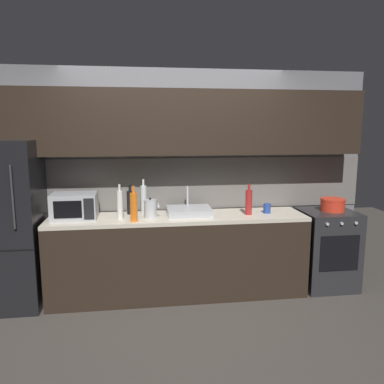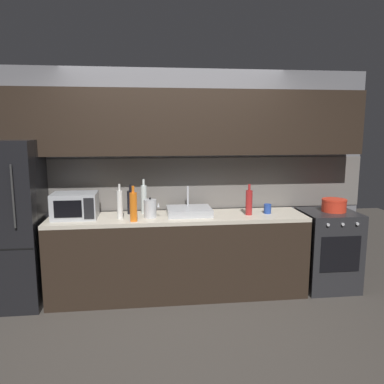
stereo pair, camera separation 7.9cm
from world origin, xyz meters
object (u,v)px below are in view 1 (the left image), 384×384
object	(u,v)px
oven_range	(326,249)
wine_bottle_red	(249,202)
refrigerator	(7,225)
wine_bottle_dark	(130,202)
mug_blue	(267,208)
wine_bottle_orange	(134,207)
cooking_pot	(333,205)
kettle	(150,209)
microwave	(75,206)
wine_bottle_clear	(144,199)
wine_bottle_white	(120,204)

from	to	relation	value
oven_range	wine_bottle_red	world-z (taller)	wine_bottle_red
refrigerator	wine_bottle_dark	distance (m)	1.27
mug_blue	wine_bottle_orange	bearing A→B (deg)	-172.62
wine_bottle_red	wine_bottle_orange	bearing A→B (deg)	-173.16
cooking_pot	kettle	bearing A→B (deg)	-178.67
wine_bottle_red	mug_blue	xyz separation A→B (m)	(0.23, 0.04, -0.09)
refrigerator	microwave	size ratio (longest dim) A/B	3.75
wine_bottle_clear	wine_bottle_white	xyz separation A→B (m)	(-0.25, -0.22, -0.01)
kettle	wine_bottle_dark	size ratio (longest dim) A/B	0.67
kettle	wine_bottle_dark	distance (m)	0.30
cooking_pot	microwave	bearing A→B (deg)	179.63
oven_range	wine_bottle_clear	distance (m)	2.19
oven_range	wine_bottle_dark	size ratio (longest dim) A/B	2.76
refrigerator	cooking_pot	xyz separation A→B (m)	(3.55, 0.00, 0.11)
oven_range	microwave	bearing A→B (deg)	179.60
wine_bottle_white	wine_bottle_red	bearing A→B (deg)	0.86
microwave	cooking_pot	world-z (taller)	microwave
wine_bottle_orange	wine_bottle_clear	world-z (taller)	wine_bottle_clear
wine_bottle_clear	cooking_pot	world-z (taller)	wine_bottle_clear
wine_bottle_dark	kettle	bearing A→B (deg)	-44.44
microwave	wine_bottle_orange	xyz separation A→B (m)	(0.62, -0.21, 0.02)
wine_bottle_orange	wine_bottle_red	bearing A→B (deg)	6.84
wine_bottle_red	refrigerator	bearing A→B (deg)	178.96
refrigerator	wine_bottle_dark	bearing A→B (deg)	7.34
wine_bottle_white	mug_blue	bearing A→B (deg)	2.20
wine_bottle_dark	wine_bottle_red	bearing A→B (deg)	-9.14
refrigerator	wine_bottle_orange	world-z (taller)	refrigerator
microwave	mug_blue	distance (m)	2.09
wine_bottle_orange	cooking_pot	world-z (taller)	wine_bottle_orange
wine_bottle_red	mug_blue	distance (m)	0.25
wine_bottle_orange	wine_bottle_dark	bearing A→B (deg)	96.82
cooking_pot	wine_bottle_clear	bearing A→B (deg)	175.95
refrigerator	mug_blue	world-z (taller)	refrigerator
wine_bottle_orange	wine_bottle_clear	xyz separation A→B (m)	(0.10, 0.35, 0.01)
wine_bottle_clear	wine_bottle_white	bearing A→B (deg)	-138.58
wine_bottle_white	cooking_pot	xyz separation A→B (m)	(2.40, 0.07, -0.08)
wine_bottle_orange	cooking_pot	xyz separation A→B (m)	(2.25, 0.20, -0.08)
refrigerator	wine_bottle_white	size ratio (longest dim) A/B	4.67
refrigerator	wine_bottle_orange	bearing A→B (deg)	-8.58
wine_bottle_white	wine_bottle_orange	bearing A→B (deg)	-41.67
wine_bottle_red	cooking_pot	world-z (taller)	wine_bottle_red
oven_range	wine_bottle_clear	xyz separation A→B (m)	(-2.10, 0.15, 0.61)
wine_bottle_orange	cooking_pot	bearing A→B (deg)	4.96
refrigerator	wine_bottle_orange	size ratio (longest dim) A/B	4.71
oven_range	microwave	world-z (taller)	microwave
refrigerator	wine_bottle_dark	size ratio (longest dim) A/B	5.29
mug_blue	cooking_pot	distance (m)	0.78
kettle	wine_bottle_dark	bearing A→B (deg)	135.56
cooking_pot	wine_bottle_dark	bearing A→B (deg)	175.99
wine_bottle_red	cooking_pot	size ratio (longest dim) A/B	1.24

